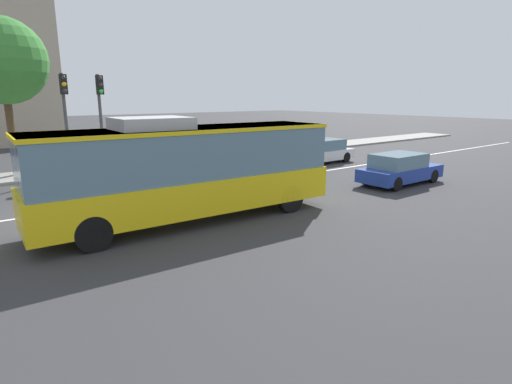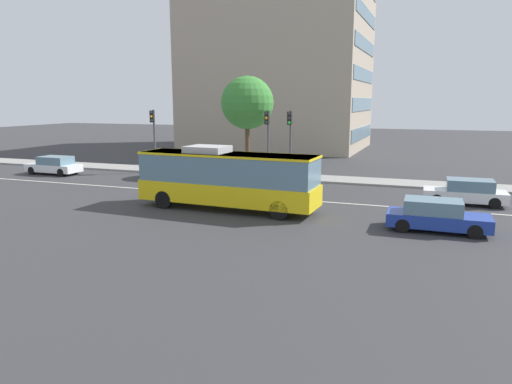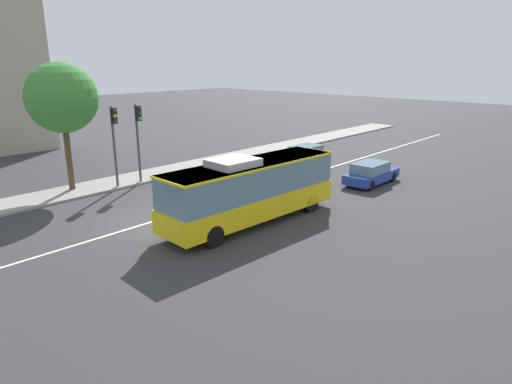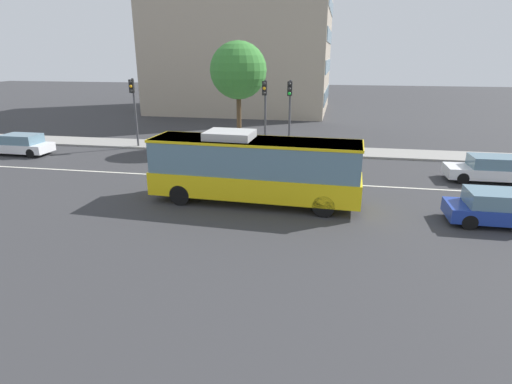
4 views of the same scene
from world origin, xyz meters
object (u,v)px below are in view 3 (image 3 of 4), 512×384
at_px(transit_bus, 251,188).
at_px(sedan_white_ahead, 304,155).
at_px(sedan_blue, 371,173).
at_px(traffic_light_far_corner, 138,130).
at_px(traffic_light_mid_block, 114,133).
at_px(street_tree_kerbside_left, 62,98).

relative_size(transit_bus, sedan_white_ahead, 2.24).
xyz_separation_m(sedan_blue, traffic_light_far_corner, (-10.19, 11.29, 2.84)).
distance_m(transit_bus, sedan_white_ahead, 13.83).
height_order(traffic_light_mid_block, traffic_light_far_corner, same).
bearing_deg(traffic_light_mid_block, street_tree_kerbside_left, -124.66).
bearing_deg(transit_bus, sedan_white_ahead, 28.11).
relative_size(sedan_blue, traffic_light_far_corner, 0.87).
bearing_deg(traffic_light_far_corner, traffic_light_mid_block, -88.46).
height_order(transit_bus, traffic_light_mid_block, traffic_light_mid_block).
bearing_deg(transit_bus, street_tree_kerbside_left, 108.53).
distance_m(sedan_blue, street_tree_kerbside_left, 19.85).
relative_size(traffic_light_mid_block, traffic_light_far_corner, 1.00).
xyz_separation_m(traffic_light_mid_block, traffic_light_far_corner, (1.74, 0.03, 0.00)).
height_order(transit_bus, sedan_white_ahead, transit_bus).
distance_m(transit_bus, traffic_light_far_corner, 10.64).
bearing_deg(traffic_light_mid_block, sedan_white_ahead, 73.62).
distance_m(sedan_white_ahead, traffic_light_mid_block, 14.65).
height_order(transit_bus, traffic_light_far_corner, traffic_light_far_corner).
xyz_separation_m(traffic_light_mid_block, street_tree_kerbside_left, (-2.26, 1.68, 2.17)).
bearing_deg(street_tree_kerbside_left, sedan_white_ahead, -21.39).
xyz_separation_m(transit_bus, traffic_light_mid_block, (-1.19, 10.46, 1.75)).
relative_size(sedan_white_ahead, street_tree_kerbside_left, 0.57).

